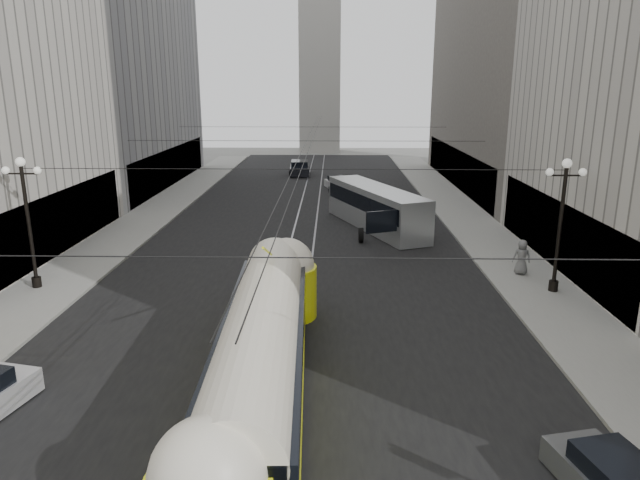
{
  "coord_description": "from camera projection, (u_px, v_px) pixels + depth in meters",
  "views": [
    {
      "loc": [
        1.9,
        -8.17,
        9.71
      ],
      "look_at": [
        1.41,
        14.74,
        3.5
      ],
      "focal_mm": 32.0,
      "sensor_mm": 36.0,
      "label": 1
    }
  ],
  "objects": [
    {
      "name": "streetcar",
      "position": [
        262.0,
        349.0,
        17.88
      ],
      "size": [
        3.06,
        16.2,
        3.55
      ],
      "color": "#F3FD16",
      "rests_on": "ground"
    },
    {
      "name": "lamppost_right_mid",
      "position": [
        561.0,
        218.0,
        26.59
      ],
      "size": [
        1.86,
        0.44,
        6.37
      ],
      "color": "black",
      "rests_on": "sidewalk_right"
    },
    {
      "name": "lamppost_left_mid",
      "position": [
        28.0,
        216.0,
        27.11
      ],
      "size": [
        1.86,
        0.44,
        6.37
      ],
      "color": "black",
      "rests_on": "sidewalk_left"
    },
    {
      "name": "rail_right",
      "position": [
        316.0,
        223.0,
        41.81
      ],
      "size": [
        0.12,
        85.0,
        0.04
      ],
      "primitive_type": "cube",
      "color": "gray",
      "rests_on": "ground"
    },
    {
      "name": "building_left_far",
      "position": [
        100.0,
        35.0,
        53.45
      ],
      "size": [
        12.6,
        28.6,
        28.6
      ],
      "color": "#999999",
      "rests_on": "ground"
    },
    {
      "name": "road",
      "position": [
        306.0,
        223.0,
        41.82
      ],
      "size": [
        20.0,
        85.0,
        0.02
      ],
      "primitive_type": "cube",
      "color": "black",
      "rests_on": "ground"
    },
    {
      "name": "sidewalk_right",
      "position": [
        460.0,
        212.0,
        44.93
      ],
      "size": [
        4.0,
        72.0,
        0.15
      ],
      "primitive_type": "cube",
      "color": "gray",
      "rests_on": "ground"
    },
    {
      "name": "city_bus",
      "position": [
        376.0,
        206.0,
        39.82
      ],
      "size": [
        6.57,
        11.9,
        2.91
      ],
      "color": "#B2B5B7",
      "rests_on": "ground"
    },
    {
      "name": "sidewalk_left",
      "position": [
        158.0,
        211.0,
        45.43
      ],
      "size": [
        4.0,
        72.0,
        0.15
      ],
      "primitive_type": "cube",
      "color": "gray",
      "rests_on": "ground"
    },
    {
      "name": "catenary",
      "position": [
        307.0,
        143.0,
        39.31
      ],
      "size": [
        25.0,
        72.0,
        0.23
      ],
      "color": "black",
      "rests_on": "ground"
    },
    {
      "name": "sedan_dark_far",
      "position": [
        300.0,
        168.0,
        64.22
      ],
      "size": [
        2.32,
        5.13,
        1.59
      ],
      "color": "black",
      "rests_on": "ground"
    },
    {
      "name": "building_right_far",
      "position": [
        531.0,
        11.0,
        52.1
      ],
      "size": [
        12.6,
        32.6,
        32.6
      ],
      "color": "#514C47",
      "rests_on": "ground"
    },
    {
      "name": "rail_left",
      "position": [
        296.0,
        223.0,
        41.84
      ],
      "size": [
        0.12,
        85.0,
        0.04
      ],
      "primitive_type": "cube",
      "color": "gray",
      "rests_on": "ground"
    },
    {
      "name": "sedan_white_far",
      "position": [
        338.0,
        184.0,
        54.96
      ],
      "size": [
        2.64,
        4.3,
        1.26
      ],
      "color": "silver",
      "rests_on": "ground"
    },
    {
      "name": "distant_tower",
      "position": [
        320.0,
        49.0,
        83.74
      ],
      "size": [
        6.0,
        6.0,
        31.36
      ],
      "color": "#B2AFA8",
      "rests_on": "ground"
    },
    {
      "name": "pedestrian_sidewalk_right",
      "position": [
        522.0,
        257.0,
        29.73
      ],
      "size": [
        0.96,
        0.65,
        1.85
      ],
      "primitive_type": "imported",
      "rotation": [
        0.0,
        0.0,
        3.03
      ],
      "color": "slate",
      "rests_on": "sidewalk_right"
    }
  ]
}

